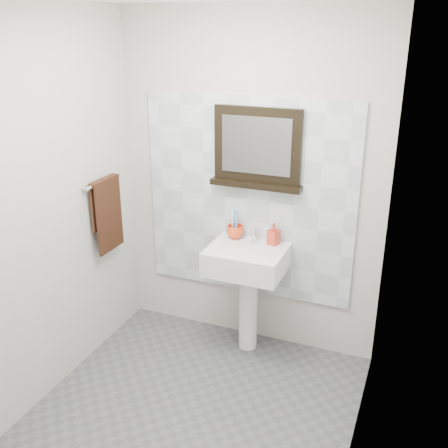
# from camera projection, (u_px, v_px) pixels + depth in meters

# --- Properties ---
(floor) EXTENTS (2.00, 2.20, 0.01)m
(floor) POSITION_uv_depth(u_px,v_px,m) (188.00, 420.00, 3.34)
(floor) COLOR #525456
(floor) RESTS_ON ground
(back_wall) EXTENTS (2.00, 0.01, 2.50)m
(back_wall) POSITION_uv_depth(u_px,v_px,m) (249.00, 186.00, 3.84)
(back_wall) COLOR #BCB9B3
(back_wall) RESTS_ON ground
(front_wall) EXTENTS (2.00, 0.01, 2.50)m
(front_wall) POSITION_uv_depth(u_px,v_px,m) (50.00, 346.00, 1.94)
(front_wall) COLOR #BCB9B3
(front_wall) RESTS_ON ground
(left_wall) EXTENTS (0.01, 2.20, 2.50)m
(left_wall) POSITION_uv_depth(u_px,v_px,m) (37.00, 216.00, 3.25)
(left_wall) COLOR #BCB9B3
(left_wall) RESTS_ON ground
(right_wall) EXTENTS (0.01, 2.20, 2.50)m
(right_wall) POSITION_uv_depth(u_px,v_px,m) (367.00, 270.00, 2.54)
(right_wall) COLOR #BCB9B3
(right_wall) RESTS_ON ground
(splashback) EXTENTS (1.60, 0.02, 1.50)m
(splashback) POSITION_uv_depth(u_px,v_px,m) (248.00, 199.00, 3.87)
(splashback) COLOR silver
(splashback) RESTS_ON back_wall
(pedestal_sink) EXTENTS (0.55, 0.44, 0.96)m
(pedestal_sink) POSITION_uv_depth(u_px,v_px,m) (247.00, 271.00, 3.83)
(pedestal_sink) COLOR white
(pedestal_sink) RESTS_ON ground
(toothbrush_cup) EXTENTS (0.13, 0.13, 0.10)m
(toothbrush_cup) POSITION_uv_depth(u_px,v_px,m) (235.00, 232.00, 3.91)
(toothbrush_cup) COLOR #F2431C
(toothbrush_cup) RESTS_ON pedestal_sink
(toothbrushes) EXTENTS (0.05, 0.04, 0.21)m
(toothbrushes) POSITION_uv_depth(u_px,v_px,m) (235.00, 222.00, 3.89)
(toothbrushes) COLOR white
(toothbrushes) RESTS_ON toothbrush_cup
(soap_dispenser) EXTENTS (0.09, 0.10, 0.16)m
(soap_dispenser) POSITION_uv_depth(u_px,v_px,m) (274.00, 234.00, 3.79)
(soap_dispenser) COLOR red
(soap_dispenser) RESTS_ON pedestal_sink
(framed_mirror) EXTENTS (0.67, 0.11, 0.57)m
(framed_mirror) POSITION_uv_depth(u_px,v_px,m) (257.00, 150.00, 3.68)
(framed_mirror) COLOR black
(framed_mirror) RESTS_ON back_wall
(towel_bar) EXTENTS (0.07, 0.40, 0.03)m
(towel_bar) POSITION_uv_depth(u_px,v_px,m) (104.00, 181.00, 3.77)
(towel_bar) COLOR silver
(towel_bar) RESTS_ON left_wall
(hand_towel) EXTENTS (0.06, 0.30, 0.55)m
(hand_towel) POSITION_uv_depth(u_px,v_px,m) (107.00, 209.00, 3.84)
(hand_towel) COLOR black
(hand_towel) RESTS_ON towel_bar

